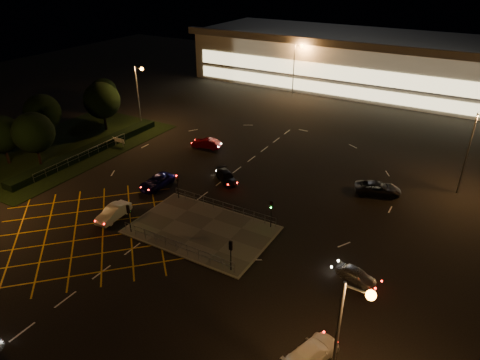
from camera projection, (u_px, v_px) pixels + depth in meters
The scene contains 25 objects.
ground at pixel (197, 216), 46.75m from camera, with size 180.00×180.00×0.00m, color black.
pedestrian_island at pixel (202, 230), 44.31m from camera, with size 14.00×9.00×0.12m, color #4C4944.
grass_verge at pixel (67, 146), 63.78m from camera, with size 18.00×30.00×0.08m, color black.
hedge at pixel (90, 150), 61.35m from camera, with size 2.00×26.00×1.00m, color black.
supermarket at pixel (363, 61), 91.71m from camera, with size 72.00×26.50×10.50m.
streetlight_se at pixel (346, 332), 23.90m from camera, with size 1.78×0.56×10.03m.
streetlight_nw at pixel (139, 88), 67.96m from camera, with size 1.78×0.56×10.03m.
streetlight_ne at pixel (474, 143), 48.14m from camera, with size 1.78×0.56×10.03m.
streetlight_far_left at pixel (296, 62), 84.70m from camera, with size 1.78×0.56×10.03m.
signal_sw at pixel (129, 213), 42.85m from camera, with size 0.28×0.30×3.15m.
signal_se at pixel (231, 250), 37.51m from camera, with size 0.28×0.30×3.15m.
signal_nw at pixel (177, 181), 48.96m from camera, with size 0.28×0.30×3.15m.
signal_ne at pixel (271, 209), 43.62m from camera, with size 0.28×0.30×3.15m.
tree_a at pixel (1, 134), 56.55m from camera, with size 5.04×5.04×6.86m.
tree_b at pixel (42, 112), 63.42m from camera, with size 5.40×5.40×7.35m.
tree_c at pixel (102, 100), 67.62m from camera, with size 5.76×5.76×7.84m.
tree_d at pixel (104, 92), 75.32m from camera, with size 4.68×4.68×6.37m.
tree_e at pixel (33, 133), 56.16m from camera, with size 5.40×5.40×7.35m.
car_queue_white at pixel (113, 213), 46.01m from camera, with size 1.54×4.41×1.45m, color #BBBBBB.
car_left_blue at pixel (156, 182), 52.39m from camera, with size 2.26×4.90×1.36m, color #100D4E.
car_far_dkgrey at pixel (226, 177), 53.67m from camera, with size 1.75×4.30×1.25m, color black.
car_right_silver at pixel (356, 274), 37.24m from camera, with size 1.47×3.64×1.24m, color #ADB0B4.
car_circ_red at pixel (206, 143), 63.09m from camera, with size 1.51×4.32×1.42m, color maroon.
car_east_grey at pixel (378, 188), 50.76m from camera, with size 2.48×5.38×1.49m, color black.
car_approach_white at pixel (312, 353), 29.81m from camera, with size 1.95×4.78×1.39m, color silver.
Camera 1 is at (23.96, -31.83, 25.23)m, focal length 32.00 mm.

